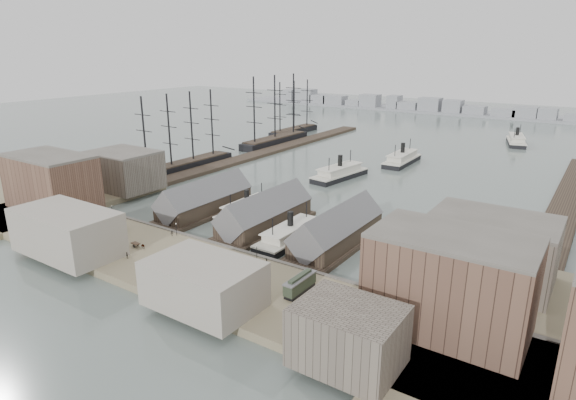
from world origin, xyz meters
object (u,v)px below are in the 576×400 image
Objects in this scene: ferry_docked_west at (247,208)px; horse_cart_right at (215,284)px; horse_cart_left at (96,220)px; tram at (300,285)px; horse_cart_center at (140,245)px.

ferry_docked_west reaches higher than horse_cart_right.
ferry_docked_west reaches higher than horse_cart_left.
tram is 50.89m from horse_cart_center.
tram reaches higher than horse_cart_center.
ferry_docked_west is 5.98× the size of horse_cart_left.
horse_cart_left is (-78.43, 2.26, -1.09)m from tram.
horse_cart_left is at bearing 85.62° from horse_cart_center.
ferry_docked_west reaches higher than tram.
horse_cart_center is (-3.65, -43.17, 0.54)m from ferry_docked_west.
ferry_docked_west is 2.54× the size of tram.
tram is at bearing -40.15° from ferry_docked_west.
tram is 2.16× the size of horse_cart_center.
tram is at bearing -52.03° from horse_cart_left.
horse_cart_left is at bearing 50.86° from horse_cart_right.
horse_cart_right reaches higher than horse_cart_center.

